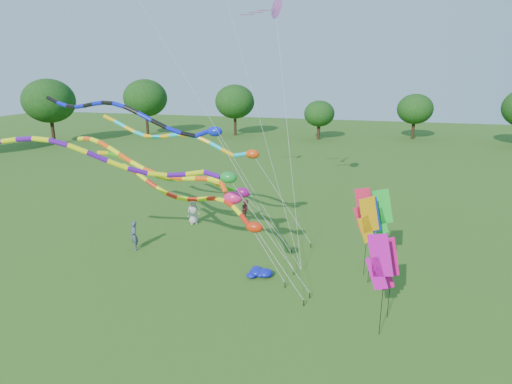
% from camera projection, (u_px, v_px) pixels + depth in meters
% --- Properties ---
extents(ground, '(160.00, 160.00, 0.00)m').
position_uv_depth(ground, '(235.00, 306.00, 20.15)').
color(ground, '#275616').
rests_on(ground, ground).
extents(tree_ring, '(122.13, 114.13, 9.63)m').
position_uv_depth(tree_ring, '(240.00, 169.00, 23.11)').
color(tree_ring, '#382314').
rests_on(tree_ring, ground).
extents(tube_kite_red, '(11.70, 4.43, 5.77)m').
position_uv_depth(tube_kite_red, '(204.00, 203.00, 22.96)').
color(tube_kite_red, black).
rests_on(tube_kite_red, ground).
extents(tube_kite_orange, '(15.22, 5.32, 7.11)m').
position_uv_depth(tube_kite_orange, '(168.00, 172.00, 24.90)').
color(tube_kite_orange, black).
rests_on(tube_kite_orange, ground).
extents(tube_kite_purple, '(15.59, 2.89, 8.45)m').
position_uv_depth(tube_kite_purple, '(127.00, 162.00, 19.56)').
color(tube_kite_purple, black).
rests_on(tube_kite_purple, ground).
extents(tube_kite_blue, '(15.45, 1.66, 9.70)m').
position_uv_depth(tube_kite_blue, '(143.00, 118.00, 23.54)').
color(tube_kite_blue, black).
rests_on(tube_kite_blue, ground).
extents(tube_kite_cyan, '(14.31, 1.56, 8.24)m').
position_uv_depth(tube_kite_cyan, '(193.00, 141.00, 27.17)').
color(tube_kite_cyan, black).
rests_on(tube_kite_cyan, ground).
extents(tube_kite_green, '(12.81, 1.49, 6.18)m').
position_uv_depth(tube_kite_green, '(190.00, 179.00, 26.46)').
color(tube_kite_green, black).
rests_on(tube_kite_green, ground).
extents(delta_kite_high_c, '(5.42, 7.71, 15.99)m').
position_uv_depth(delta_kite_high_c, '(275.00, 7.00, 26.33)').
color(delta_kite_high_c, black).
rests_on(delta_kite_high_c, ground).
extents(banner_pole_magenta_a, '(1.16, 0.24, 4.53)m').
position_uv_depth(banner_pole_magenta_a, '(379.00, 262.00, 17.19)').
color(banner_pole_magenta_a, black).
rests_on(banner_pole_magenta_a, ground).
extents(banner_pole_blue_b, '(1.14, 0.37, 4.67)m').
position_uv_depth(banner_pole_blue_b, '(370.00, 221.00, 21.48)').
color(banner_pole_blue_b, black).
rests_on(banner_pole_blue_b, ground).
extents(banner_pole_red, '(1.16, 0.25, 4.91)m').
position_uv_depth(banner_pole_red, '(364.00, 210.00, 22.32)').
color(banner_pole_red, black).
rests_on(banner_pole_red, ground).
extents(banner_pole_green, '(1.16, 0.21, 4.93)m').
position_uv_depth(banner_pole_green, '(382.00, 212.00, 21.96)').
color(banner_pole_green, black).
rests_on(banner_pole_green, ground).
extents(banner_pole_magenta_b, '(1.14, 0.40, 3.88)m').
position_uv_depth(banner_pole_magenta_b, '(386.00, 264.00, 18.49)').
color(banner_pole_magenta_b, black).
rests_on(banner_pole_magenta_b, ground).
extents(banner_pole_orange, '(1.12, 0.48, 4.73)m').
position_uv_depth(banner_pole_orange, '(368.00, 220.00, 21.36)').
color(banner_pole_orange, black).
rests_on(banner_pole_orange, ground).
extents(blue_nylon_heap, '(1.52, 1.21, 0.48)m').
position_uv_depth(blue_nylon_heap, '(263.00, 270.00, 23.28)').
color(blue_nylon_heap, '#0D17B0').
rests_on(blue_nylon_heap, ground).
extents(person_a, '(1.06, 0.98, 1.82)m').
position_uv_depth(person_a, '(193.00, 212.00, 30.67)').
color(person_a, '#BAB4A8').
rests_on(person_a, ground).
extents(person_b, '(0.77, 0.79, 1.82)m').
position_uv_depth(person_b, '(134.00, 236.00, 26.24)').
color(person_b, '#444D60').
rests_on(person_b, ground).
extents(person_c, '(0.90, 0.99, 1.67)m').
position_uv_depth(person_c, '(246.00, 210.00, 31.19)').
color(person_c, brown).
rests_on(person_c, ground).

